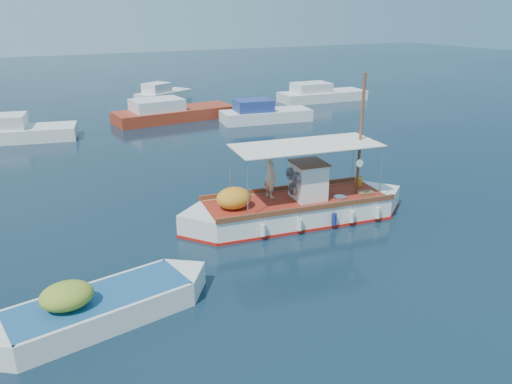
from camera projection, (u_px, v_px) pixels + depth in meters
name	position (u px, v px, depth m)	size (l,w,h in m)	color
ground	(289.00, 231.00, 18.02)	(160.00, 160.00, 0.00)	black
fishing_caique	(295.00, 208.00, 18.82)	(9.09, 3.31, 5.58)	white
dinghy	(99.00, 310.00, 12.76)	(6.15, 2.51, 1.52)	white
bg_boat_nw	(19.00, 132.00, 30.28)	(6.60, 3.60, 1.80)	silver
bg_boat_n	(171.00, 113.00, 35.82)	(8.81, 3.57, 1.80)	#9D2F1A
bg_boat_ne	(263.00, 115.00, 35.34)	(6.60, 3.05, 1.80)	silver
bg_boat_e	(320.00, 95.00, 43.32)	(7.84, 3.02, 1.80)	silver
bg_boat_far_n	(162.00, 95.00, 43.29)	(5.40, 4.17, 1.80)	silver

